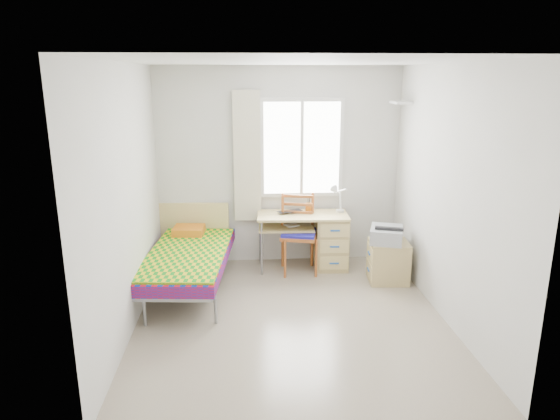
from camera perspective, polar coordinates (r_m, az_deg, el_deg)
The scene contains 17 objects.
floor at distance 5.39m, azimuth 1.24°, elevation -12.21°, with size 3.50×3.50×0.00m, color #BCAD93.
ceiling at distance 4.79m, azimuth 1.42°, elevation 16.63°, with size 3.50×3.50×0.00m, color white.
wall_back at distance 6.64m, azimuth -0.13°, elevation 4.94°, with size 3.20×3.20×0.00m, color silver.
wall_left at distance 5.04m, azimuth -17.11°, elevation 0.96°, with size 3.50×3.50×0.00m, color silver.
wall_right at distance 5.32m, azimuth 18.73°, elevation 1.57°, with size 3.50×3.50×0.00m, color silver.
window at distance 6.60m, azimuth 2.50°, elevation 7.07°, with size 1.10×0.04×1.30m.
curtain at distance 6.53m, azimuth -3.79°, elevation 6.06°, with size 0.35×0.05×1.70m, color beige.
floating_shelf at distance 6.48m, azimuth 13.66°, elevation 11.84°, with size 0.20×0.32×0.03m, color white.
bed at distance 6.04m, azimuth -10.43°, elevation -5.16°, with size 1.07×2.01×0.84m.
desk at distance 6.62m, azimuth 5.23°, elevation -3.22°, with size 1.19×0.59×0.73m.
chair at distance 6.42m, azimuth 2.22°, elevation -2.15°, with size 0.53×0.53×1.02m.
cabinet at distance 6.32m, azimuth 12.24°, elevation -5.77°, with size 0.50×0.45×0.51m.
printer at distance 6.21m, azimuth 12.07°, elevation -2.72°, with size 0.49×0.53×0.19m.
laptop at distance 6.50m, azimuth 1.34°, elevation -0.30°, with size 0.33×0.21×0.03m, color black.
pen_cup at distance 6.63m, azimuth 3.29°, elevation 0.34°, with size 0.08×0.08×0.10m, color #D55217.
task_lamp at distance 6.44m, azimuth 6.59°, elevation 1.63°, with size 0.22×0.32×0.40m.
book at distance 6.50m, azimuth 0.44°, elevation -1.74°, with size 0.18×0.24×0.02m, color gray.
Camera 1 is at (-0.47, -4.76, 2.47)m, focal length 32.00 mm.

